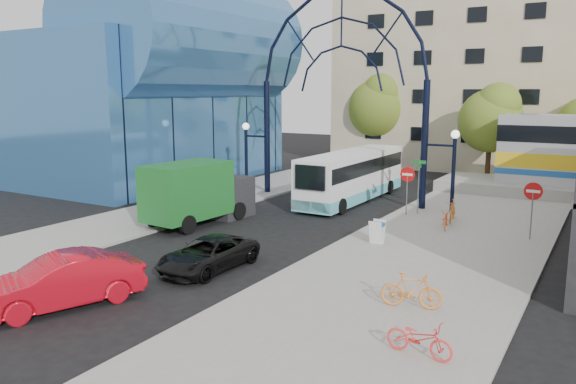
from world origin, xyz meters
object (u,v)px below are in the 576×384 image
Objects in this scene: black_suv at (208,254)px; gateway_arch at (341,52)px; street_name_sign at (419,175)px; tree_north_a at (492,117)px; stop_sign at (407,179)px; sandwich_board at (377,229)px; tree_north_b at (380,105)px; green_truck at (199,193)px; bike_near_b at (452,211)px; do_not_enter_sign at (533,197)px; bike_far_b at (411,290)px; red_sedan at (61,282)px; bike_far_a at (419,338)px; city_bus at (352,175)px; bike_near_a at (446,218)px.

gateway_arch is at bearing 97.60° from black_suv.
tree_north_a is (0.92, 13.33, 2.48)m from street_name_sign.
stop_sign is 2.53× the size of sandwich_board.
tree_north_b is (-9.08, 17.33, 3.14)m from street_name_sign.
street_name_sign is 6.78m from sandwich_board.
bike_near_b is (10.69, 6.20, -0.88)m from green_truck.
do_not_enter_sign is 15.15m from green_truck.
bike_far_b is (1.87, -11.79, 0.01)m from bike_near_b.
green_truck is (0.43, -24.48, -3.74)m from tree_north_b.
tree_north_b is 1.29× the size of green_truck.
bike_near_b is 0.98× the size of bike_far_b.
tree_north_b is 24.77m from green_truck.
black_suv is 2.34× the size of bike_far_b.
red_sedan is 2.85× the size of bike_far_a.
do_not_enter_sign is 0.35× the size of tree_north_a.
do_not_enter_sign is (6.20, -2.00, -0.02)m from stop_sign.
red_sedan reaches higher than black_suv.
green_truck is 13.77m from bike_far_b.
sandwich_board is at bearing -59.77° from city_bus.
tree_north_a reaches higher than black_suv.
bike_near_a is 0.97× the size of bike_near_b.
red_sedan reaches higher than bike_far_a.
bike_far_b reaches higher than bike_far_a.
red_sedan is at bearing -83.76° from tree_north_b.
street_name_sign is 1.64× the size of bike_near_a.
gateway_arch reaches higher than do_not_enter_sign.
gateway_arch is at bearing 19.83° from bike_far_b.
bike_far_b is at bearing -100.55° from do_not_enter_sign.
street_name_sign is 0.58× the size of red_sedan.
green_truck is at bearing -157.25° from bike_near_b.
red_sedan is at bearing -106.48° from street_name_sign.
tree_north_b is at bearing 113.96° from bike_near_b.
city_bus is 5.94× the size of bike_near_b.
stop_sign is 0.31× the size of tree_north_b.
tree_north_b is 1.67× the size of red_sedan.
green_truck is 1.47× the size of black_suv.
black_suv is at bearing 76.81° from bike_far_a.
street_name_sign is 13.59m from tree_north_a.
gateway_arch is 16.72m from tree_north_b.
red_sedan is at bearing -128.22° from bike_near_a.
street_name_sign is 13.41m from bike_far_b.
tree_north_a is at bearing -6.42° from bike_far_b.
tree_north_b is 30.84m from black_suv.
gateway_arch is 1.30× the size of city_bus.
red_sedan is (-0.60, -19.80, -0.72)m from city_bus.
bike_near_b is at bearing -24.21° from city_bus.
sandwich_board is at bearing -82.43° from stop_sign.
bike_near_a is 0.95× the size of bike_far_b.
tree_north_b is at bearing 107.08° from bike_near_a.
bike_near_b is (11.12, -18.28, -4.61)m from tree_north_b.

